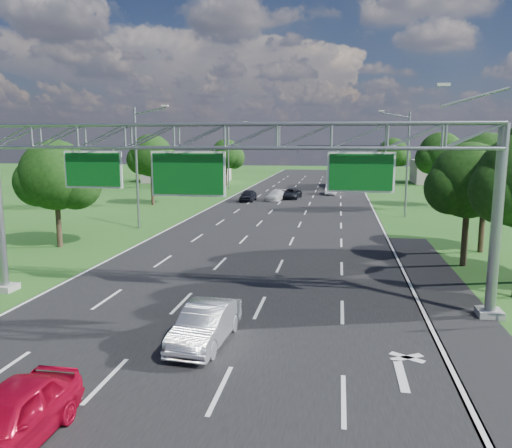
% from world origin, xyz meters
% --- Properties ---
extents(ground, '(220.00, 220.00, 0.00)m').
position_xyz_m(ground, '(0.00, 30.00, 0.00)').
color(ground, '#205318').
rests_on(ground, ground).
extents(road, '(18.00, 180.00, 0.02)m').
position_xyz_m(road, '(0.00, 30.00, 0.00)').
color(road, black).
rests_on(road, ground).
extents(road_flare, '(3.00, 30.00, 0.02)m').
position_xyz_m(road_flare, '(10.20, 14.00, 0.00)').
color(road_flare, black).
rests_on(road_flare, ground).
extents(sign_gantry, '(23.50, 1.00, 9.56)m').
position_xyz_m(sign_gantry, '(0.33, 12.00, 6.89)').
color(sign_gantry, gray).
rests_on(sign_gantry, ground).
extents(traffic_signal, '(12.21, 0.24, 7.00)m').
position_xyz_m(traffic_signal, '(7.48, 65.00, 5.17)').
color(traffic_signal, black).
rests_on(traffic_signal, ground).
extents(streetlight_l_near, '(2.97, 0.22, 10.16)m').
position_xyz_m(streetlight_l_near, '(-11.30, 30.00, 5.58)').
color(streetlight_l_near, gray).
rests_on(streetlight_l_near, ground).
extents(streetlight_l_far, '(2.97, 0.22, 10.16)m').
position_xyz_m(streetlight_l_far, '(-11.30, 65.00, 5.58)').
color(streetlight_l_far, gray).
rests_on(streetlight_l_far, ground).
extents(streetlight_r_mid, '(2.97, 0.22, 10.16)m').
position_xyz_m(streetlight_r_mid, '(11.30, 40.00, 5.58)').
color(streetlight_r_mid, gray).
rests_on(streetlight_r_mid, ground).
extents(tree_verge_la, '(5.76, 4.80, 7.40)m').
position_xyz_m(tree_verge_la, '(-13.92, 22.04, 4.76)').
color(tree_verge_la, '#2D2116').
rests_on(tree_verge_la, ground).
extents(tree_verge_lb, '(5.76, 4.80, 8.06)m').
position_xyz_m(tree_verge_lb, '(-15.92, 45.04, 5.41)').
color(tree_verge_lb, '#2D2116').
rests_on(tree_verge_lb, ground).
extents(tree_verge_lc, '(5.76, 4.80, 7.62)m').
position_xyz_m(tree_verge_lc, '(-12.92, 70.04, 4.98)').
color(tree_verge_lc, '#2D2116').
rests_on(tree_verge_lc, ground).
extents(tree_verge_rd, '(5.76, 4.80, 8.28)m').
position_xyz_m(tree_verge_rd, '(16.08, 48.04, 5.63)').
color(tree_verge_rd, '#2D2116').
rests_on(tree_verge_rd, ground).
extents(tree_verge_re, '(5.76, 4.80, 7.84)m').
position_xyz_m(tree_verge_re, '(14.08, 78.04, 5.20)').
color(tree_verge_re, '#2D2116').
rests_on(tree_verge_re, ground).
extents(building_left, '(14.00, 10.00, 5.00)m').
position_xyz_m(building_left, '(-22.00, 78.00, 2.50)').
color(building_left, '#A89A8C').
rests_on(building_left, ground).
extents(building_right, '(12.00, 9.00, 4.00)m').
position_xyz_m(building_right, '(24.00, 82.00, 2.00)').
color(building_right, '#A89A8C').
rests_on(building_right, ground).
extents(red_coupe, '(1.85, 4.52, 1.54)m').
position_xyz_m(red_coupe, '(-2.50, 0.39, 0.77)').
color(red_coupe, '#AF0824').
rests_on(red_coupe, ground).
extents(silver_sedan, '(1.87, 4.51, 1.45)m').
position_xyz_m(silver_sedan, '(0.46, 7.32, 0.73)').
color(silver_sedan, '#AAAEB6').
rests_on(silver_sedan, ground).
extents(car_queue_a, '(2.32, 4.49, 1.24)m').
position_xyz_m(car_queue_a, '(-2.56, 51.87, 0.62)').
color(car_queue_a, silver).
rests_on(car_queue_a, ground).
extents(car_queue_b, '(2.59, 4.75, 1.26)m').
position_xyz_m(car_queue_b, '(-0.86, 54.00, 0.63)').
color(car_queue_b, black).
rests_on(car_queue_b, ground).
extents(car_queue_c, '(1.71, 4.11, 1.39)m').
position_xyz_m(car_queue_c, '(-5.79, 50.34, 0.70)').
color(car_queue_c, black).
rests_on(car_queue_c, ground).
extents(car_queue_d, '(1.66, 4.27, 1.39)m').
position_xyz_m(car_queue_d, '(4.11, 60.07, 0.69)').
color(car_queue_d, white).
rests_on(car_queue_d, ground).
extents(box_truck, '(3.19, 9.28, 3.44)m').
position_xyz_m(box_truck, '(5.76, 70.89, 1.65)').
color(box_truck, white).
rests_on(box_truck, ground).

